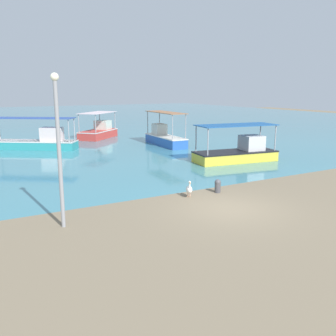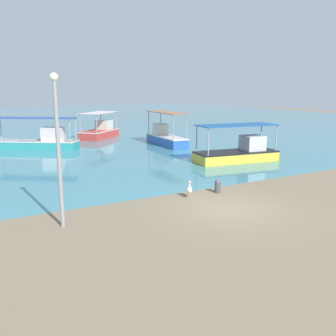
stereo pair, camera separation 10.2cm
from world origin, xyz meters
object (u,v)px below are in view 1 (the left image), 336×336
object	(u,v)px
fishing_boat_near_right	(37,141)
fishing_boat_outer	(238,152)
mooring_bollard	(218,186)
fishing_boat_center	(99,131)
lamp_post	(59,143)
fishing_boat_far_right	(165,137)
pelican	(189,189)

from	to	relation	value
fishing_boat_near_right	fishing_boat_outer	world-z (taller)	fishing_boat_near_right
mooring_bollard	fishing_boat_near_right	bearing A→B (deg)	105.96
fishing_boat_near_right	mooring_bollard	xyz separation A→B (m)	(4.98, -17.40, -0.30)
fishing_boat_center	lamp_post	xyz separation A→B (m)	(-9.02, -22.52, 2.36)
fishing_boat_center	mooring_bollard	bearing A→B (deg)	-94.25
fishing_boat_far_right	fishing_boat_outer	distance (m)	8.78
fishing_boat_near_right	pelican	bearing A→B (deg)	-78.98
lamp_post	mooring_bollard	xyz separation A→B (m)	(7.42, 0.93, -2.67)
fishing_boat_far_right	pelican	size ratio (longest dim) A/B	6.77
pelican	fishing_boat_far_right	bearing A→B (deg)	65.32
fishing_boat_near_right	fishing_boat_far_right	xyz separation A→B (m)	(9.97, -3.08, 0.03)
fishing_boat_far_right	fishing_boat_outer	world-z (taller)	fishing_boat_far_right
mooring_bollard	lamp_post	bearing A→B (deg)	-172.84
fishing_boat_near_right	pelican	distance (m)	17.73
fishing_boat_center	fishing_boat_near_right	size ratio (longest dim) A/B	0.72
pelican	mooring_bollard	bearing A→B (deg)	0.22
lamp_post	mooring_bollard	distance (m)	7.94
pelican	mooring_bollard	distance (m)	1.59
pelican	mooring_bollard	xyz separation A→B (m)	(1.59, 0.01, -0.04)
pelican	lamp_post	xyz separation A→B (m)	(-5.83, -0.93, 2.63)
fishing_boat_far_right	mooring_bollard	xyz separation A→B (m)	(-4.99, -14.32, -0.33)
fishing_boat_outer	pelican	xyz separation A→B (m)	(-7.39, -5.58, -0.25)
fishing_boat_center	mooring_bollard	size ratio (longest dim) A/B	7.48
fishing_boat_near_right	fishing_boat_outer	size ratio (longest dim) A/B	1.14
fishing_boat_near_right	mooring_bollard	bearing A→B (deg)	-74.04
mooring_bollard	fishing_boat_far_right	bearing A→B (deg)	70.77
fishing_boat_center	fishing_boat_near_right	bearing A→B (deg)	-147.49
fishing_boat_center	fishing_boat_near_right	xyz separation A→B (m)	(-6.58, -4.19, -0.00)
fishing_boat_outer	lamp_post	bearing A→B (deg)	-153.80
fishing_boat_outer	lamp_post	world-z (taller)	lamp_post
fishing_boat_center	mooring_bollard	world-z (taller)	fishing_boat_center
fishing_boat_outer	mooring_bollard	xyz separation A→B (m)	(-5.80, -5.57, -0.29)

